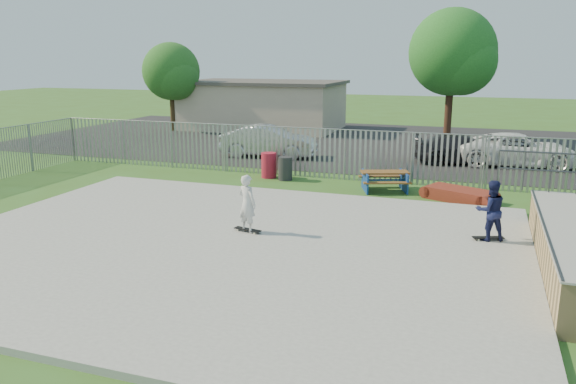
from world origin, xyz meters
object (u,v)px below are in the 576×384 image
(car_dark, at_px, (464,149))
(tree_mid, at_px, (452,52))
(skater_navy, at_px, (491,210))
(car_silver, at_px, (269,141))
(funbox, at_px, (459,195))
(tree_left, at_px, (171,72))
(picnic_table, at_px, (384,181))
(trash_bin_red, at_px, (269,165))
(car_white, at_px, (519,150))
(trash_bin_grey, at_px, (285,168))
(skater_white, at_px, (247,204))

(car_dark, bearing_deg, tree_mid, -0.69)
(tree_mid, xyz_separation_m, skater_navy, (2.25, -18.52, -4.05))
(car_silver, bearing_deg, tree_mid, -51.39)
(car_silver, bearing_deg, funbox, -129.84)
(funbox, relative_size, tree_left, 0.41)
(car_silver, relative_size, tree_mid, 0.62)
(picnic_table, xyz_separation_m, skater_navy, (3.58, -5.22, 0.57))
(trash_bin_red, bearing_deg, car_white, 31.53)
(picnic_table, height_order, car_dark, car_dark)
(trash_bin_grey, bearing_deg, skater_navy, -37.20)
(trash_bin_grey, bearing_deg, skater_white, -78.61)
(tree_mid, height_order, skater_white, tree_mid)
(skater_white, bearing_deg, trash_bin_grey, -56.37)
(funbox, distance_m, tree_mid, 14.79)
(tree_mid, bearing_deg, funbox, -84.57)
(trash_bin_red, bearing_deg, trash_bin_grey, -15.10)
(skater_navy, bearing_deg, car_dark, -105.28)
(tree_left, bearing_deg, skater_navy, -42.09)
(car_dark, bearing_deg, car_silver, 87.50)
(car_dark, bearing_deg, skater_navy, 174.97)
(tree_left, bearing_deg, picnic_table, -37.92)
(funbox, relative_size, trash_bin_grey, 2.51)
(trash_bin_grey, bearing_deg, picnic_table, -7.74)
(trash_bin_red, height_order, skater_white, skater_white)
(car_silver, distance_m, skater_navy, 14.50)
(car_dark, relative_size, tree_mid, 0.60)
(skater_navy, relative_size, skater_white, 1.00)
(car_silver, relative_size, skater_navy, 2.92)
(funbox, xyz_separation_m, car_silver, (-9.16, 5.83, 0.57))
(tree_mid, bearing_deg, car_silver, -134.01)
(tree_mid, relative_size, skater_navy, 4.70)
(car_silver, xyz_separation_m, skater_white, (3.93, -11.82, 0.16))
(picnic_table, relative_size, trash_bin_grey, 2.25)
(picnic_table, distance_m, trash_bin_red, 4.86)
(tree_left, bearing_deg, trash_bin_grey, -44.84)
(trash_bin_red, height_order, skater_navy, skater_navy)
(funbox, height_order, car_white, car_white)
(car_dark, distance_m, skater_navy, 11.71)
(car_white, bearing_deg, picnic_table, 141.12)
(tree_mid, bearing_deg, car_white, -62.16)
(trash_bin_grey, distance_m, car_white, 10.76)
(car_white, bearing_deg, funbox, 160.44)
(trash_bin_red, bearing_deg, tree_left, 133.75)
(trash_bin_grey, xyz_separation_m, car_dark, (6.52, 5.89, 0.20))
(funbox, bearing_deg, car_silver, 171.67)
(car_silver, relative_size, tree_left, 0.81)
(funbox, relative_size, skater_white, 1.47)
(funbox, distance_m, car_dark, 7.08)
(car_dark, height_order, car_white, car_white)
(picnic_table, bearing_deg, car_dark, 48.44)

